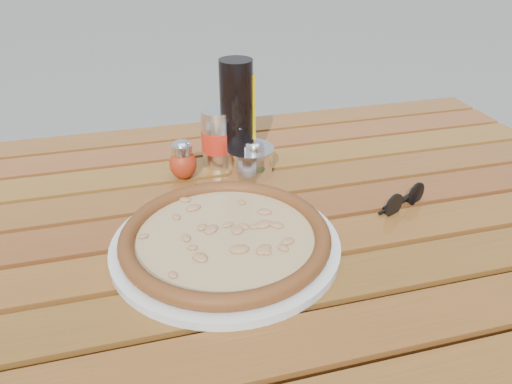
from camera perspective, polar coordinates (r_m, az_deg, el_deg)
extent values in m
cube|color=#331A0B|center=(1.64, 18.53, -3.93)|extent=(0.06, 0.06, 0.70)
cube|color=#361D0C|center=(0.91, 0.33, -4.97)|extent=(1.36, 0.86, 0.04)
cube|color=#522A0E|center=(0.67, 7.59, -16.84)|extent=(1.40, 0.09, 0.03)
cube|color=#4F2B0D|center=(0.74, 4.62, -11.39)|extent=(1.40, 0.09, 0.03)
cube|color=#562D0F|center=(0.81, 2.25, -6.87)|extent=(1.40, 0.09, 0.03)
cube|color=#52250E|center=(0.89, 0.34, -3.12)|extent=(1.40, 0.09, 0.03)
cube|color=#562C0F|center=(0.98, -1.25, 0.00)|extent=(1.40, 0.09, 0.03)
cube|color=#5D3510|center=(1.06, -2.58, 2.61)|extent=(1.40, 0.09, 0.03)
cube|color=#5E2B10|center=(1.15, -3.71, 4.83)|extent=(1.40, 0.09, 0.03)
cube|color=#592F0F|center=(1.24, -4.68, 6.73)|extent=(1.40, 0.09, 0.03)
cylinder|color=silver|center=(0.79, -3.48, -6.02)|extent=(0.45, 0.45, 0.01)
cylinder|color=beige|center=(0.79, -3.51, -5.31)|extent=(0.41, 0.41, 0.01)
torus|color=black|center=(0.78, -3.52, -5.01)|extent=(0.44, 0.44, 0.03)
ellipsoid|color=#BC3315|center=(0.99, -8.33, 3.18)|extent=(0.07, 0.07, 0.06)
cylinder|color=silver|center=(0.98, -8.47, 4.90)|extent=(0.05, 0.05, 0.02)
ellipsoid|color=silver|center=(0.98, -8.51, 5.38)|extent=(0.05, 0.05, 0.02)
ellipsoid|color=#333B17|center=(0.98, -0.18, 3.16)|extent=(0.07, 0.07, 0.06)
cylinder|color=silver|center=(0.97, -0.18, 4.90)|extent=(0.05, 0.05, 0.02)
ellipsoid|color=silver|center=(0.96, -0.18, 5.39)|extent=(0.05, 0.05, 0.02)
cylinder|color=black|center=(1.01, -2.22, 8.85)|extent=(0.07, 0.07, 0.22)
cylinder|color=silver|center=(1.03, -4.42, 6.21)|extent=(0.07, 0.07, 0.12)
cylinder|color=red|center=(1.03, -4.41, 5.96)|extent=(0.07, 0.07, 0.04)
cube|color=gold|center=(1.03, -1.85, 8.42)|extent=(0.06, 0.06, 0.19)
cylinder|color=silver|center=(1.00, -1.95, 14.05)|extent=(0.02, 0.02, 0.02)
cylinder|color=white|center=(1.00, -0.72, 3.42)|extent=(0.12, 0.12, 0.05)
cylinder|color=silver|center=(0.98, -0.73, 4.93)|extent=(0.13, 0.13, 0.01)
sphere|color=silver|center=(0.98, -0.73, 5.36)|extent=(0.02, 0.02, 0.01)
cylinder|color=black|center=(0.90, 15.50, -1.47)|extent=(0.04, 0.02, 0.04)
cylinder|color=black|center=(0.95, 17.83, -0.19)|extent=(0.04, 0.02, 0.04)
cube|color=black|center=(0.92, 16.73, -0.60)|extent=(0.02, 0.01, 0.00)
cube|color=black|center=(0.93, 15.62, -1.47)|extent=(0.08, 0.04, 0.00)
cube|color=black|center=(0.95, 16.06, -0.92)|extent=(0.08, 0.04, 0.00)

